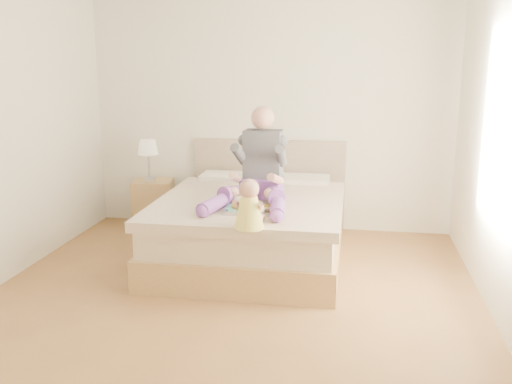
% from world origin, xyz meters
% --- Properties ---
extents(room, '(4.02, 4.22, 2.71)m').
position_xyz_m(room, '(0.08, 0.01, 1.51)').
color(room, brown).
rests_on(room, ground).
extents(bed, '(1.70, 2.18, 1.00)m').
position_xyz_m(bed, '(0.00, 1.08, 0.32)').
color(bed, '#9E7B4A').
rests_on(bed, ground).
extents(nightstand, '(0.49, 0.45, 0.53)m').
position_xyz_m(nightstand, '(-1.31, 1.88, 0.27)').
color(nightstand, '#9E7B4A').
rests_on(nightstand, ground).
extents(lamp, '(0.23, 0.23, 0.47)m').
position_xyz_m(lamp, '(-1.34, 1.87, 0.89)').
color(lamp, '#BBBDC2').
rests_on(lamp, nightstand).
extents(adult, '(0.74, 1.07, 0.88)m').
position_xyz_m(adult, '(0.08, 0.88, 0.87)').
color(adult, '#673689').
rests_on(adult, bed).
extents(tray, '(0.47, 0.37, 0.13)m').
position_xyz_m(tray, '(0.09, 0.50, 0.64)').
color(tray, '#BBBDC2').
rests_on(tray, bed).
extents(baby, '(0.25, 0.35, 0.39)m').
position_xyz_m(baby, '(0.16, -0.00, 0.77)').
color(baby, '#FFED50').
rests_on(baby, bed).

